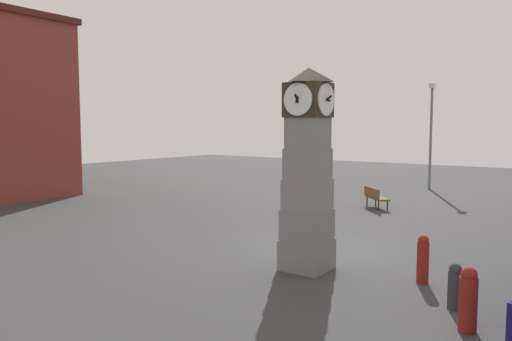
% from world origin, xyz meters
% --- Properties ---
extents(ground_plane, '(66.77, 66.77, 0.00)m').
position_xyz_m(ground_plane, '(0.00, 0.00, 0.00)').
color(ground_plane, '#38383A').
extents(clock_tower, '(1.25, 1.22, 4.97)m').
position_xyz_m(clock_tower, '(-2.02, -0.74, 2.37)').
color(clock_tower, gray).
rests_on(clock_tower, ground_plane).
extents(bollard_near_tower, '(0.31, 0.31, 1.16)m').
position_xyz_m(bollard_near_tower, '(-3.68, -4.91, 0.59)').
color(bollard_near_tower, maroon).
rests_on(bollard_near_tower, ground_plane).
extents(bollard_mid_row, '(0.27, 0.27, 0.92)m').
position_xyz_m(bollard_mid_row, '(-2.69, -4.44, 0.46)').
color(bollard_mid_row, '#333338').
rests_on(bollard_mid_row, ground_plane).
extents(bollard_far_row, '(0.27, 0.27, 1.12)m').
position_xyz_m(bollard_far_row, '(-1.45, -3.43, 0.57)').
color(bollard_far_row, maroon).
rests_on(bollard_far_row, ground_plane).
extents(bench, '(1.51, 1.50, 0.90)m').
position_xyz_m(bench, '(7.70, 1.50, 0.52)').
color(bench, brown).
rests_on(bench, ground_plane).
extents(street_lamp_near_road, '(0.50, 0.24, 5.86)m').
position_xyz_m(street_lamp_near_road, '(15.55, 1.56, 3.42)').
color(street_lamp_near_road, slate).
rests_on(street_lamp_near_road, ground_plane).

